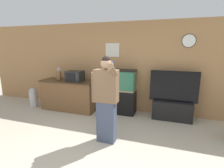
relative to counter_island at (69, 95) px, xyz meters
The scene contains 9 objects.
ground_plane 2.68m from the counter_island, 53.15° to the right, with size 18.00×18.00×0.00m, color #B2A893.
wall_back_paneled 1.88m from the counter_island, 18.82° to the left, with size 10.00×0.08×2.60m.
counter_island is the anchor object (origin of this frame).
microwave 0.65m from the counter_island, ahead, with size 0.47×0.37×0.30m.
knife_block 0.69m from the counter_island, behind, with size 0.12×0.10×0.37m.
aquarium_on_stand 1.58m from the counter_island, ahead, with size 0.86×0.44×1.27m.
tv_on_stand 3.00m from the counter_island, ahead, with size 1.21×0.40×1.30m.
person_standing 2.25m from the counter_island, 38.74° to the right, with size 0.55×0.41×1.73m.
trash_bin 1.29m from the counter_island, behind, with size 0.25×0.25×0.60m.
Camera 1 is at (1.31, -2.34, 1.90)m, focal length 28.00 mm.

